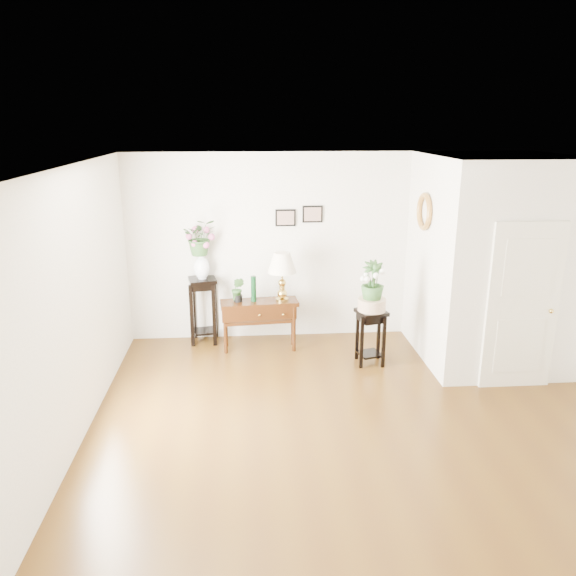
{
  "coord_description": "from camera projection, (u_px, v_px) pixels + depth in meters",
  "views": [
    {
      "loc": [
        -1.24,
        -5.45,
        3.23
      ],
      "look_at": [
        -0.72,
        1.3,
        1.2
      ],
      "focal_mm": 35.0,
      "sensor_mm": 36.0,
      "label": 1
    }
  ],
  "objects": [
    {
      "name": "porcelain_vase",
      "position": [
        202.0,
        264.0,
        8.19
      ],
      "size": [
        0.24,
        0.24,
        0.4
      ],
      "primitive_type": null,
      "rotation": [
        0.0,
        0.0,
        0.07
      ],
      "color": "white",
      "rests_on": "plant_stand_a"
    },
    {
      "name": "narcissus",
      "position": [
        373.0,
        282.0,
        7.45
      ],
      "size": [
        0.35,
        0.35,
        0.56
      ],
      "primitive_type": "imported",
      "rotation": [
        0.0,
        0.0,
        0.14
      ],
      "color": "#2C5424",
      "rests_on": "ceramic_bowl"
    },
    {
      "name": "floor",
      "position": [
        362.0,
        423.0,
        6.22
      ],
      "size": [
        6.0,
        5.5,
        0.02
      ],
      "primitive_type": "cube",
      "color": "#4D310E",
      "rests_on": "ground"
    },
    {
      "name": "wall_front",
      "position": [
        469.0,
        455.0,
        3.2
      ],
      "size": [
        6.0,
        0.02,
        2.8
      ],
      "primitive_type": "cube",
      "color": "white",
      "rests_on": "ground"
    },
    {
      "name": "ceramic_bowl",
      "position": [
        372.0,
        305.0,
        7.54
      ],
      "size": [
        0.39,
        0.39,
        0.17
      ],
      "primitive_type": "cylinder",
      "rotation": [
        0.0,
        0.0,
        0.04
      ],
      "color": "beige",
      "rests_on": "plant_stand_b"
    },
    {
      "name": "console_table",
      "position": [
        260.0,
        325.0,
        8.16
      ],
      "size": [
        1.13,
        0.46,
        0.74
      ],
      "primitive_type": "cube",
      "rotation": [
        0.0,
        0.0,
        0.08
      ],
      "color": "#311807",
      "rests_on": "floor"
    },
    {
      "name": "potted_plant",
      "position": [
        238.0,
        290.0,
        7.98
      ],
      "size": [
        0.23,
        0.21,
        0.34
      ],
      "primitive_type": "imported",
      "rotation": [
        0.0,
        0.0,
        -0.37
      ],
      "color": "#2C5424",
      "rests_on": "console_table"
    },
    {
      "name": "green_vase",
      "position": [
        254.0,
        290.0,
        8.0
      ],
      "size": [
        0.1,
        0.1,
        0.37
      ],
      "primitive_type": "cylinder",
      "rotation": [
        0.0,
        0.0,
        -0.41
      ],
      "color": "black",
      "rests_on": "console_table"
    },
    {
      "name": "partition",
      "position": [
        491.0,
        259.0,
        7.67
      ],
      "size": [
        1.8,
        1.95,
        2.8
      ],
      "primitive_type": "cube",
      "color": "white",
      "rests_on": "floor"
    },
    {
      "name": "wall_back",
      "position": [
        328.0,
        247.0,
        8.45
      ],
      "size": [
        6.0,
        0.02,
        2.8
      ],
      "primitive_type": "cube",
      "color": "white",
      "rests_on": "ground"
    },
    {
      "name": "lily_arrangement",
      "position": [
        200.0,
        234.0,
        8.06
      ],
      "size": [
        0.53,
        0.48,
        0.54
      ],
      "primitive_type": "imported",
      "rotation": [
        0.0,
        0.0,
        0.13
      ],
      "color": "#2C5424",
      "rests_on": "porcelain_vase"
    },
    {
      "name": "art_print_right",
      "position": [
        313.0,
        214.0,
        8.27
      ],
      "size": [
        0.3,
        0.02,
        0.25
      ],
      "primitive_type": "cube",
      "color": "black",
      "rests_on": "wall_back"
    },
    {
      "name": "wall_ornament",
      "position": [
        424.0,
        212.0,
        7.54
      ],
      "size": [
        0.07,
        0.51,
        0.51
      ],
      "primitive_type": "torus",
      "rotation": [
        0.0,
        1.57,
        0.0
      ],
      "color": "#B98B34",
      "rests_on": "partition"
    },
    {
      "name": "wall_left",
      "position": [
        71.0,
        311.0,
        5.6
      ],
      "size": [
        0.02,
        5.5,
        2.8
      ],
      "primitive_type": "cube",
      "color": "white",
      "rests_on": "ground"
    },
    {
      "name": "door",
      "position": [
        523.0,
        307.0,
        6.82
      ],
      "size": [
        0.9,
        0.05,
        2.1
      ],
      "primitive_type": "cube",
      "color": "silver",
      "rests_on": "floor"
    },
    {
      "name": "ceiling",
      "position": [
        373.0,
        166.0,
        5.42
      ],
      "size": [
        6.0,
        5.5,
        0.02
      ],
      "primitive_type": "cube",
      "color": "white",
      "rests_on": "ground"
    },
    {
      "name": "plant_stand_b",
      "position": [
        370.0,
        337.0,
        7.67
      ],
      "size": [
        0.44,
        0.44,
        0.77
      ],
      "primitive_type": "cube",
      "rotation": [
        0.0,
        0.0,
        0.26
      ],
      "color": "black",
      "rests_on": "floor"
    },
    {
      "name": "table_lamp",
      "position": [
        282.0,
        277.0,
        7.98
      ],
      "size": [
        0.5,
        0.5,
        0.72
      ],
      "primitive_type": "cube",
      "rotation": [
        0.0,
        0.0,
        0.27
      ],
      "color": "#B89A45",
      "rests_on": "console_table"
    },
    {
      "name": "art_print_left",
      "position": [
        285.0,
        218.0,
        8.25
      ],
      "size": [
        0.3,
        0.02,
        0.25
      ],
      "primitive_type": "cube",
      "color": "black",
      "rests_on": "wall_back"
    },
    {
      "name": "plant_stand_a",
      "position": [
        204.0,
        310.0,
        8.4
      ],
      "size": [
        0.45,
        0.45,
        0.99
      ],
      "primitive_type": "cube",
      "rotation": [
        0.0,
        0.0,
        0.19
      ],
      "color": "black",
      "rests_on": "floor"
    }
  ]
}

